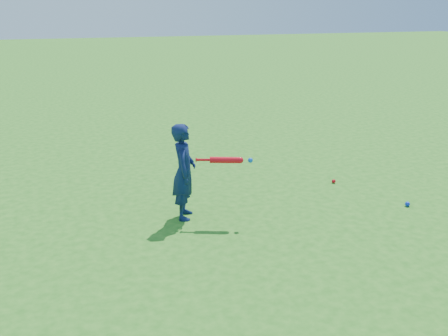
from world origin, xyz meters
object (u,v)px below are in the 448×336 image
child (184,172)px  ground_ball_blue (407,204)px  ground_ball_red (334,181)px  bat_swing (228,160)px

child → ground_ball_blue: child is taller
child → ground_ball_blue: bearing=-82.7°
ground_ball_red → bat_swing: bat_swing is taller
child → ground_ball_blue: (2.93, -0.66, -0.58)m
ground_ball_red → bat_swing: 2.25m
ground_ball_blue → bat_swing: bat_swing is taller
bat_swing → child: bearing=175.4°
ground_ball_red → bat_swing: bearing=-159.9°
child → ground_ball_red: child is taller
child → bat_swing: 0.57m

